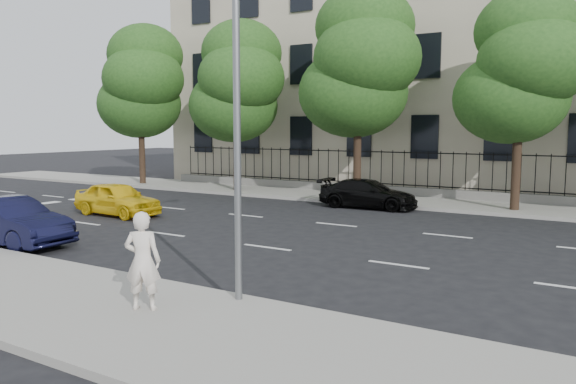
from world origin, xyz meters
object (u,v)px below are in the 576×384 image
(street_light, at_px, (253,41))
(woman_near, at_px, (143,261))
(navy_sedan, at_px, (9,222))
(black_sedan, at_px, (368,194))
(yellow_taxi, at_px, (117,199))

(street_light, height_order, woman_near, street_light)
(street_light, bearing_deg, navy_sedan, 176.48)
(street_light, height_order, navy_sedan, street_light)
(street_light, bearing_deg, black_sedan, 103.57)
(street_light, relative_size, black_sedan, 1.88)
(navy_sedan, bearing_deg, woman_near, -109.03)
(yellow_taxi, bearing_deg, navy_sedan, -160.30)
(navy_sedan, distance_m, black_sedan, 14.06)
(yellow_taxi, height_order, navy_sedan, navy_sedan)
(street_light, xyz_separation_m, navy_sedan, (-9.22, 0.57, -4.44))
(woman_near, bearing_deg, black_sedan, -109.44)
(navy_sedan, bearing_deg, street_light, -95.28)
(black_sedan, height_order, woman_near, woman_near)
(yellow_taxi, bearing_deg, woman_near, -126.70)
(navy_sedan, height_order, woman_near, woman_near)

